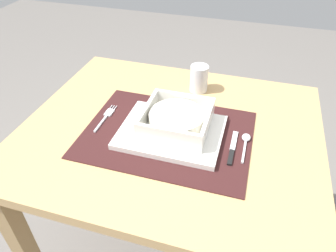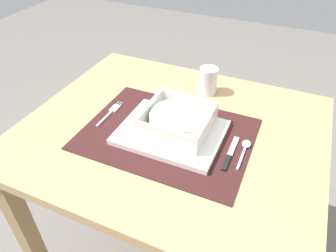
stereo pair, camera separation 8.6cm
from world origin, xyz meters
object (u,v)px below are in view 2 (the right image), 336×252
Objects in this scene: porridge_bowl at (177,121)px; spoon at (245,147)px; dining_table at (172,156)px; butter_knife at (230,155)px; drinking_glass at (208,82)px; fork at (112,111)px.

porridge_bowl reaches higher than spoon.
spoon is at bearing -1.38° from dining_table.
porridge_bowl reaches higher than butter_knife.
drinking_glass reaches higher than spoon.
spoon is (0.21, -0.01, 0.12)m from dining_table.
spoon is (0.19, 0.01, -0.03)m from porridge_bowl.
drinking_glass reaches higher than fork.
drinking_glass is (-0.15, 0.28, 0.03)m from butter_knife.
dining_table is 9.48× the size of drinking_glass.
spoon reaches higher than dining_table.
fork is 0.38m from butter_knife.
dining_table is 0.16m from porridge_bowl.
fork is 1.01× the size of butter_knife.
spoon reaches higher than butter_knife.
drinking_glass is at bearing 117.02° from butter_knife.
butter_knife reaches higher than dining_table.
fork is at bearing -177.76° from dining_table.
fork is (-0.20, -0.01, 0.12)m from dining_table.
porridge_bowl is 0.20m from spoon.
porridge_bowl is 0.24m from drinking_glass.
butter_knife is 0.32m from drinking_glass.
butter_knife is (0.38, -0.04, 0.00)m from fork.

